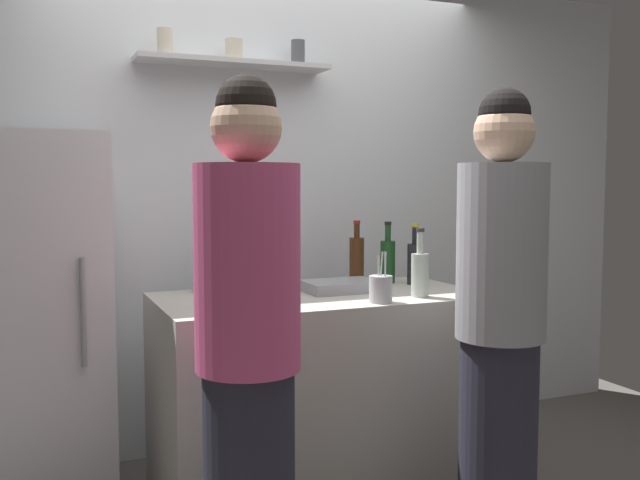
% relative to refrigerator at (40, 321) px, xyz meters
% --- Properties ---
extents(back_wall_assembly, '(4.80, 0.32, 2.60)m').
position_rel_refrigerator_xyz_m(back_wall_assembly, '(1.17, 0.40, 0.48)').
color(back_wall_assembly, white).
rests_on(back_wall_assembly, ground).
extents(refrigerator, '(0.58, 0.63, 1.65)m').
position_rel_refrigerator_xyz_m(refrigerator, '(0.00, 0.00, 0.00)').
color(refrigerator, white).
rests_on(refrigerator, ground).
extents(counter, '(1.47, 0.76, 0.93)m').
position_rel_refrigerator_xyz_m(counter, '(1.18, -0.38, -0.36)').
color(counter, '#B7B2A8').
rests_on(counter, ground).
extents(baking_pan, '(0.34, 0.24, 0.05)m').
position_rel_refrigerator_xyz_m(baking_pan, '(1.31, -0.33, 0.13)').
color(baking_pan, gray).
rests_on(baking_pan, counter).
extents(utensil_holder, '(0.10, 0.10, 0.22)m').
position_rel_refrigerator_xyz_m(utensil_holder, '(1.34, -0.67, 0.16)').
color(utensil_holder, '#B2B2B7').
rests_on(utensil_holder, counter).
extents(wine_bottle_pale_glass, '(0.08, 0.08, 0.31)m').
position_rel_refrigerator_xyz_m(wine_bottle_pale_glass, '(1.57, -0.61, 0.21)').
color(wine_bottle_pale_glass, '#B2BFB2').
rests_on(wine_bottle_pale_glass, counter).
extents(wine_bottle_green_glass, '(0.08, 0.08, 0.31)m').
position_rel_refrigerator_xyz_m(wine_bottle_green_glass, '(1.65, -0.16, 0.22)').
color(wine_bottle_green_glass, '#19471E').
rests_on(wine_bottle_green_glass, counter).
extents(wine_bottle_amber_glass, '(0.07, 0.07, 0.32)m').
position_rel_refrigerator_xyz_m(wine_bottle_amber_glass, '(1.52, -0.07, 0.23)').
color(wine_bottle_amber_glass, '#472814').
rests_on(wine_bottle_amber_glass, counter).
extents(wine_bottle_dark_glass, '(0.08, 0.08, 0.30)m').
position_rel_refrigerator_xyz_m(wine_bottle_dark_glass, '(1.75, -0.26, 0.22)').
color(wine_bottle_dark_glass, black).
rests_on(wine_bottle_dark_glass, counter).
extents(water_bottle_plastic, '(0.09, 0.09, 0.23)m').
position_rel_refrigerator_xyz_m(water_bottle_plastic, '(0.71, -0.10, 0.20)').
color(water_bottle_plastic, silver).
rests_on(water_bottle_plastic, counter).
extents(person_pink_top, '(0.34, 0.34, 1.78)m').
position_rel_refrigerator_xyz_m(person_pink_top, '(0.60, -1.17, 0.06)').
color(person_pink_top, '#262633').
rests_on(person_pink_top, ground).
extents(person_grey_hoodie, '(0.34, 0.34, 1.79)m').
position_rel_refrigerator_xyz_m(person_grey_hoodie, '(1.61, -1.13, 0.07)').
color(person_grey_hoodie, '#262633').
rests_on(person_grey_hoodie, ground).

